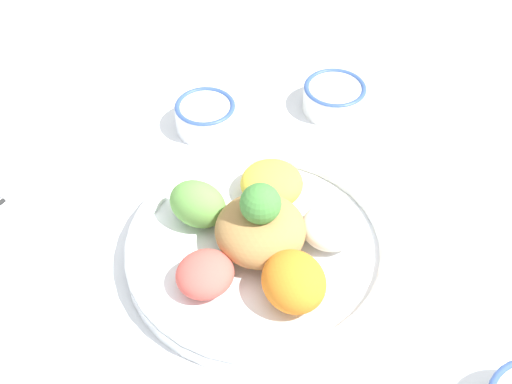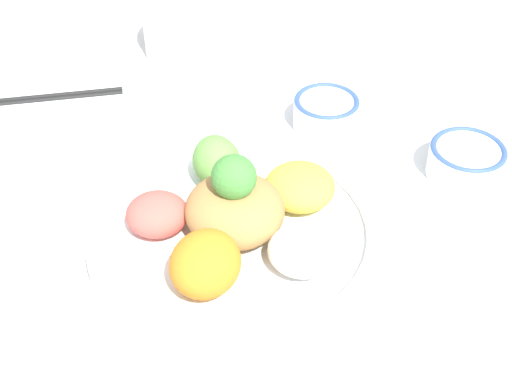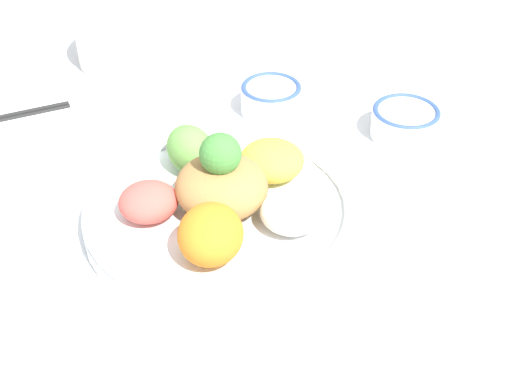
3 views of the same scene
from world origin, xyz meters
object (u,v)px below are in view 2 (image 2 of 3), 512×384
(sauce_bowl_dark, at_px, (466,160))
(chopsticks_pair_near, at_px, (47,96))
(sauce_bowl_red, at_px, (326,111))
(side_serving_bowl, at_px, (203,25))
(salad_platter, at_px, (237,225))
(serving_spoon_main, at_px, (16,366))

(sauce_bowl_dark, height_order, chopsticks_pair_near, sauce_bowl_dark)
(sauce_bowl_red, distance_m, chopsticks_pair_near, 0.40)
(sauce_bowl_red, bearing_deg, side_serving_bowl, 162.09)
(salad_platter, height_order, sauce_bowl_dark, salad_platter)
(salad_platter, bearing_deg, side_serving_bowl, 130.17)
(sauce_bowl_dark, distance_m, side_serving_bowl, 0.46)
(serving_spoon_main, bearing_deg, salad_platter, 166.62)
(salad_platter, distance_m, side_serving_bowl, 0.44)
(salad_platter, distance_m, sauce_bowl_red, 0.25)
(side_serving_bowl, bearing_deg, sauce_bowl_dark, -10.44)
(side_serving_bowl, distance_m, serving_spoon_main, 0.62)
(sauce_bowl_red, relative_size, chopsticks_pair_near, 0.52)
(salad_platter, height_order, serving_spoon_main, salad_platter)
(sauce_bowl_red, height_order, sauce_bowl_dark, sauce_bowl_red)
(salad_platter, height_order, sauce_bowl_red, salad_platter)
(chopsticks_pair_near, bearing_deg, sauce_bowl_red, -20.28)
(chopsticks_pair_near, distance_m, serving_spoon_main, 0.46)
(serving_spoon_main, bearing_deg, sauce_bowl_red, 178.27)
(side_serving_bowl, xyz_separation_m, serving_spoon_main, (0.20, -0.58, -0.04))
(sauce_bowl_red, bearing_deg, salad_platter, -85.00)
(sauce_bowl_dark, relative_size, serving_spoon_main, 0.75)
(salad_platter, xyz_separation_m, sauce_bowl_red, (-0.02, 0.25, -0.00))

